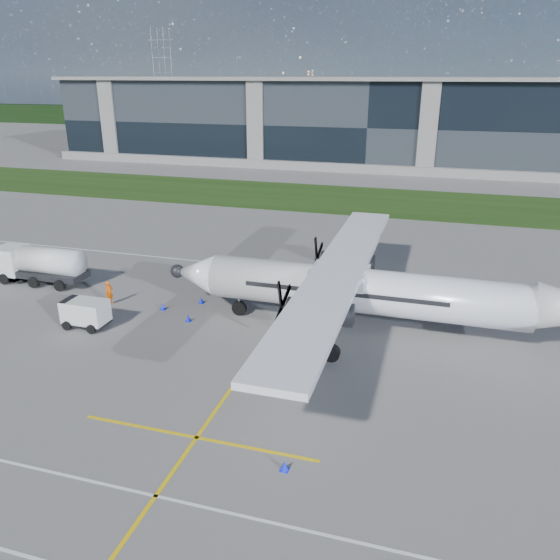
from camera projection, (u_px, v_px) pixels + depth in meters
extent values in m
plane|color=#5C5A57|center=(330.00, 212.00, 67.98)|extent=(400.00, 400.00, 0.00)
cube|color=#1A360E|center=(342.00, 199.00, 75.15)|extent=(400.00, 18.00, 0.04)
cube|color=black|center=(375.00, 123.00, 101.16)|extent=(120.00, 20.00, 15.00)
cube|color=black|center=(401.00, 122.00, 156.53)|extent=(400.00, 6.00, 6.00)
cube|color=yellow|center=(288.00, 308.00, 40.30)|extent=(0.20, 70.00, 0.01)
cube|color=white|center=(26.00, 556.00, 19.59)|extent=(90.00, 0.15, 0.01)
imported|color=#F25907|center=(109.00, 291.00, 40.58)|extent=(0.83, 0.99, 2.09)
cone|color=#0E1FF7|center=(201.00, 300.00, 41.07)|extent=(0.36, 0.36, 0.50)
cone|color=#0E1FF7|center=(369.00, 258.00, 50.28)|extent=(0.36, 0.36, 0.50)
cone|color=#0E1FF7|center=(163.00, 306.00, 39.94)|extent=(0.36, 0.36, 0.50)
cone|color=#0E1FF7|center=(285.00, 465.00, 23.76)|extent=(0.36, 0.36, 0.50)
cone|color=#0E1FF7|center=(188.00, 318.00, 38.07)|extent=(0.36, 0.36, 0.50)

